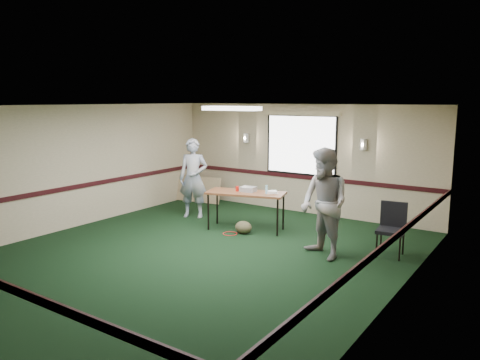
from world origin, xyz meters
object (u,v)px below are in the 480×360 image
Objects in this scene: conference_chair at (392,225)px; person_left at (193,178)px; projector at (248,189)px; person_right at (324,204)px; folding_table at (246,195)px.

conference_chair is 4.80m from person_left.
person_right is at bearing -26.87° from projector.
person_left is (-4.79, 0.12, 0.38)m from conference_chair.
folding_table is 0.13m from projector.
person_right reaches higher than conference_chair.
person_left is 3.94m from person_right.
person_left is at bearing -165.29° from person_right.
folding_table is 3.13m from conference_chair.
folding_table is 1.70m from person_left.
person_left is (-1.67, 0.24, 0.17)m from folding_table.
projector is at bearing -171.64° from person_right.
projector is at bearing -30.53° from person_left.
conference_chair is (3.12, 0.11, -0.21)m from folding_table.
folding_table is at bearing -169.84° from person_right.
projector is 0.16× the size of person_left.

